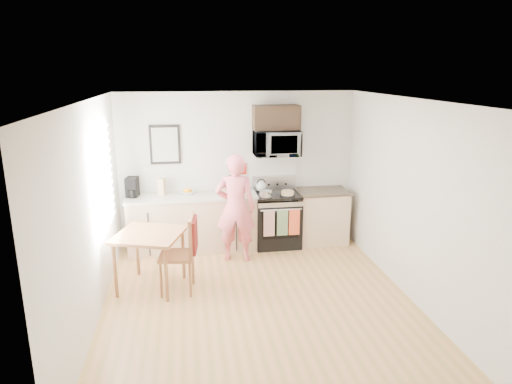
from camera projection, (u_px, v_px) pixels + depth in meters
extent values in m
plane|color=#A98341|center=(259.00, 302.00, 5.96)|extent=(4.60, 4.60, 0.00)
cube|color=beige|center=(238.00, 169.00, 7.81)|extent=(4.00, 0.04, 2.60)
cube|color=beige|center=(308.00, 296.00, 3.43)|extent=(4.00, 0.04, 2.60)
cube|color=beige|center=(90.00, 215.00, 5.32)|extent=(0.04, 4.60, 2.60)
cube|color=beige|center=(411.00, 200.00, 5.92)|extent=(0.04, 4.60, 2.60)
cube|color=silver|center=(259.00, 100.00, 5.28)|extent=(4.00, 4.60, 0.04)
cube|color=white|center=(102.00, 179.00, 6.02)|extent=(0.02, 1.40, 1.50)
cube|color=silver|center=(103.00, 179.00, 6.02)|extent=(0.01, 1.30, 1.40)
cube|color=tan|center=(193.00, 224.00, 7.63)|extent=(2.10, 0.60, 0.90)
cube|color=silver|center=(192.00, 197.00, 7.51)|extent=(2.14, 0.64, 0.04)
cube|color=tan|center=(321.00, 217.00, 7.96)|extent=(0.84, 0.60, 0.90)
cube|color=black|center=(322.00, 191.00, 7.84)|extent=(0.88, 0.64, 0.04)
cube|color=black|center=(277.00, 223.00, 7.84)|extent=(0.76, 0.65, 0.77)
cube|color=black|center=(281.00, 226.00, 7.52)|extent=(0.61, 0.02, 0.45)
cube|color=#BABABF|center=(281.00, 207.00, 7.43)|extent=(0.74, 0.02, 0.14)
cylinder|color=#BABABF|center=(281.00, 210.00, 7.40)|extent=(0.68, 0.02, 0.02)
cube|color=black|center=(277.00, 195.00, 7.70)|extent=(0.76, 0.65, 0.04)
cube|color=#BABABF|center=(274.00, 183.00, 7.93)|extent=(0.76, 0.08, 0.24)
cube|color=beige|center=(269.00, 223.00, 7.42)|extent=(0.18, 0.02, 0.44)
cube|color=#647E54|center=(282.00, 223.00, 7.46)|extent=(0.18, 0.02, 0.44)
cube|color=#CF451F|center=(294.00, 222.00, 7.49)|extent=(0.18, 0.02, 0.44)
imported|color=#BABABF|center=(276.00, 143.00, 7.58)|extent=(0.76, 0.51, 0.42)
cube|color=black|center=(276.00, 117.00, 7.51)|extent=(0.76, 0.35, 0.40)
cube|color=black|center=(165.00, 145.00, 7.50)|extent=(0.50, 0.03, 0.65)
cube|color=#A8AEA4|center=(165.00, 145.00, 7.48)|extent=(0.42, 0.01, 0.56)
cube|color=#A4140E|center=(241.00, 169.00, 7.81)|extent=(0.20, 0.02, 0.20)
imported|color=#D63A53|center=(236.00, 208.00, 7.10)|extent=(0.69, 0.52, 1.72)
cube|color=brown|center=(149.00, 235.00, 6.18)|extent=(0.85, 0.85, 0.04)
cylinder|color=brown|center=(115.00, 271.00, 6.00)|extent=(0.05, 0.05, 0.76)
cylinder|color=brown|center=(166.00, 275.00, 5.89)|extent=(0.05, 0.05, 0.76)
cylinder|color=brown|center=(137.00, 251.00, 6.67)|extent=(0.05, 0.05, 0.76)
cylinder|color=brown|center=(183.00, 254.00, 6.56)|extent=(0.05, 0.05, 0.76)
cube|color=brown|center=(177.00, 256.00, 6.14)|extent=(0.50, 0.50, 0.05)
cube|color=brown|center=(192.00, 236.00, 6.08)|extent=(0.10, 0.45, 0.54)
cube|color=#56110E|center=(194.00, 235.00, 6.08)|extent=(0.11, 0.41, 0.45)
cylinder|color=brown|center=(161.00, 281.00, 6.02)|extent=(0.04, 0.04, 0.50)
cylinder|color=brown|center=(190.00, 280.00, 6.04)|extent=(0.04, 0.04, 0.50)
cylinder|color=brown|center=(165.00, 268.00, 6.39)|extent=(0.04, 0.04, 0.50)
cylinder|color=brown|center=(193.00, 268.00, 6.41)|extent=(0.04, 0.04, 0.50)
cube|color=brown|center=(230.00, 187.00, 7.65)|extent=(0.13, 0.15, 0.20)
cylinder|color=#A4140E|center=(232.00, 187.00, 7.79)|extent=(0.11, 0.11, 0.13)
imported|color=white|center=(188.00, 193.00, 7.56)|extent=(0.27, 0.27, 0.06)
cube|color=tan|center=(162.00, 187.00, 7.48)|extent=(0.14, 0.14, 0.28)
cube|color=black|center=(132.00, 187.00, 7.40)|extent=(0.22, 0.25, 0.32)
cylinder|color=black|center=(132.00, 193.00, 7.32)|extent=(0.12, 0.12, 0.12)
cube|color=tan|center=(228.00, 193.00, 7.42)|extent=(0.30, 0.18, 0.10)
cylinder|color=black|center=(288.00, 195.00, 7.54)|extent=(0.25, 0.25, 0.01)
cylinder|color=tan|center=(288.00, 193.00, 7.53)|extent=(0.21, 0.21, 0.07)
sphere|color=white|center=(261.00, 187.00, 7.78)|extent=(0.18, 0.18, 0.18)
cone|color=white|center=(261.00, 181.00, 7.75)|extent=(0.06, 0.06, 0.06)
torus|color=black|center=(261.00, 183.00, 7.76)|extent=(0.16, 0.02, 0.16)
cylinder|color=#BABABF|center=(266.00, 194.00, 7.46)|extent=(0.20, 0.20, 0.10)
cylinder|color=black|center=(270.00, 194.00, 7.32)|extent=(0.06, 0.18, 0.02)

